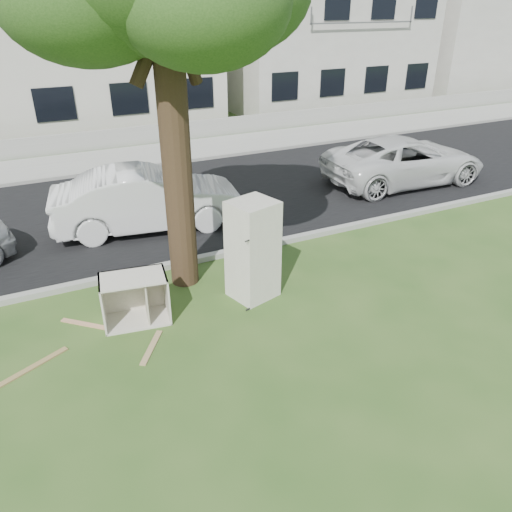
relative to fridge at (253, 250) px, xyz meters
name	(u,v)px	position (x,y,z in m)	size (l,w,h in m)	color
ground	(240,322)	(-0.60, -0.73, -0.95)	(120.00, 120.00, 0.00)	#2E4F1C
road	(150,207)	(-0.60, 5.27, -0.94)	(120.00, 7.00, 0.01)	black
kerb_near	(193,263)	(-0.60, 1.72, -0.95)	(120.00, 0.18, 0.12)	gray
kerb_far	(121,171)	(-0.60, 8.82, -0.95)	(120.00, 0.18, 0.12)	gray
sidewalk	(112,160)	(-0.60, 10.27, -0.94)	(120.00, 2.80, 0.01)	gray
low_wall	(102,140)	(-0.60, 11.87, -0.60)	(120.00, 0.15, 0.70)	gray
townhouse_center	(69,34)	(-0.60, 16.77, 2.78)	(11.22, 8.16, 7.44)	beige
townhouse_right	(312,34)	(11.40, 16.77, 2.48)	(10.20, 8.16, 6.84)	beige
filler_right	(496,31)	(25.40, 17.27, 2.25)	(16.00, 9.00, 6.40)	beige
fridge	(253,250)	(0.00, 0.00, 0.00)	(0.78, 0.72, 1.90)	#B3B0A2
cabinet	(135,299)	(-2.20, 0.11, -0.51)	(1.12, 0.69, 0.87)	beige
plank_a	(31,368)	(-4.00, -0.47, -0.94)	(1.24, 0.10, 0.02)	olive
plank_b	(86,324)	(-3.05, 0.35, -0.94)	(0.97, 0.10, 0.02)	tan
plank_c	(151,347)	(-2.20, -0.77, -0.94)	(0.90, 0.10, 0.02)	#A3865A
car_center	(149,199)	(-0.91, 3.94, -0.20)	(1.58, 4.52, 1.49)	silver
car_right	(405,160)	(6.97, 3.93, -0.25)	(2.31, 5.01, 1.39)	silver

